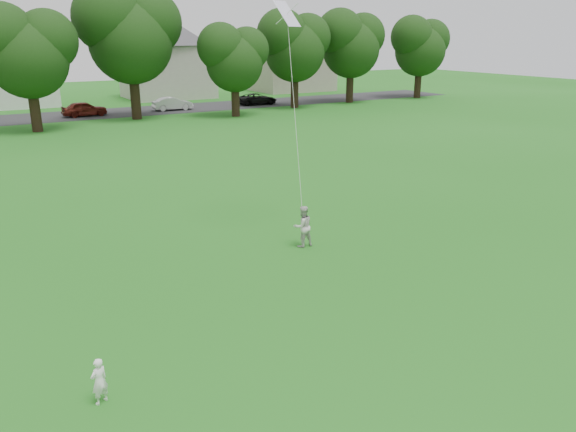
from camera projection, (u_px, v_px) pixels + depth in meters
ground at (242, 356)px, 12.29m from camera, size 160.00×160.00×0.00m
street at (23, 119)px, 46.81m from camera, size 90.00×7.00×0.01m
toddler at (99, 381)px, 10.61m from camera, size 0.41×0.35×0.95m
older_boy at (303, 226)px, 18.47m from camera, size 0.68×0.53×1.40m
kite at (295, 116)px, 18.34m from camera, size 1.18×1.51×6.93m
tree_row at (42, 38)px, 40.73m from camera, size 81.21×9.32×11.47m
house_row at (11, 54)px, 53.81m from camera, size 76.83×14.07×10.23m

